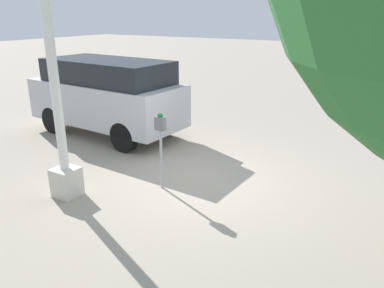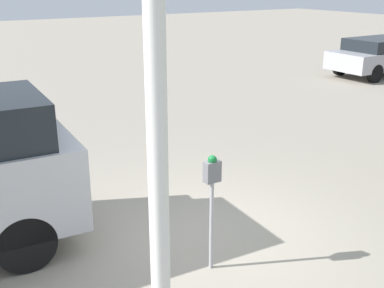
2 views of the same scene
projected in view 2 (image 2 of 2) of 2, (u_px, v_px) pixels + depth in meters
ground_plane at (211, 238)px, 6.82m from camera, size 80.00×80.00×0.00m
parking_meter_near at (212, 187)px, 5.76m from camera, size 0.20×0.12×1.53m
lamp_post at (158, 158)px, 3.81m from camera, size 0.44×0.44×6.19m
car_distant at (382, 55)px, 18.06m from camera, size 4.35×1.80×1.40m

